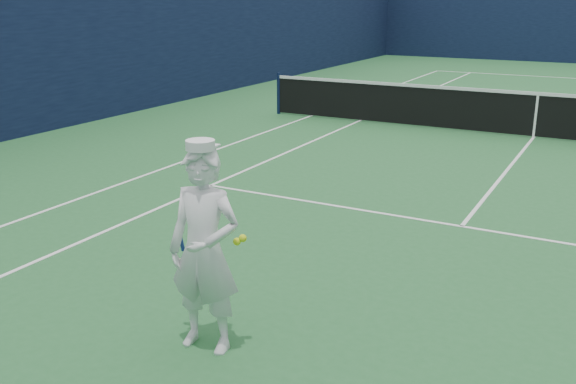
# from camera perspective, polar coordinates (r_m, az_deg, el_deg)

# --- Properties ---
(ground) EXTENTS (80.00, 80.00, 0.00)m
(ground) POSITION_cam_1_polar(r_m,az_deg,el_deg) (15.10, 20.96, 4.50)
(ground) COLOR #24612F
(ground) RESTS_ON ground
(court_markings) EXTENTS (11.03, 23.83, 0.01)m
(court_markings) POSITION_cam_1_polar(r_m,az_deg,el_deg) (15.10, 20.96, 4.52)
(court_markings) COLOR white
(court_markings) RESTS_ON ground
(windscreen_fence) EXTENTS (20.12, 36.12, 4.00)m
(windscreen_fence) POSITION_cam_1_polar(r_m,az_deg,el_deg) (14.83, 21.79, 12.05)
(windscreen_fence) COLOR #0E1733
(windscreen_fence) RESTS_ON ground
(tennis_net) EXTENTS (12.88, 0.09, 1.07)m
(tennis_net) POSITION_cam_1_polar(r_m,az_deg,el_deg) (15.00, 21.19, 6.57)
(tennis_net) COLOR #141E4C
(tennis_net) RESTS_ON ground
(tennis_player) EXTENTS (0.80, 0.50, 1.88)m
(tennis_player) POSITION_cam_1_polar(r_m,az_deg,el_deg) (5.53, -7.43, -5.17)
(tennis_player) COLOR white
(tennis_player) RESTS_ON ground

